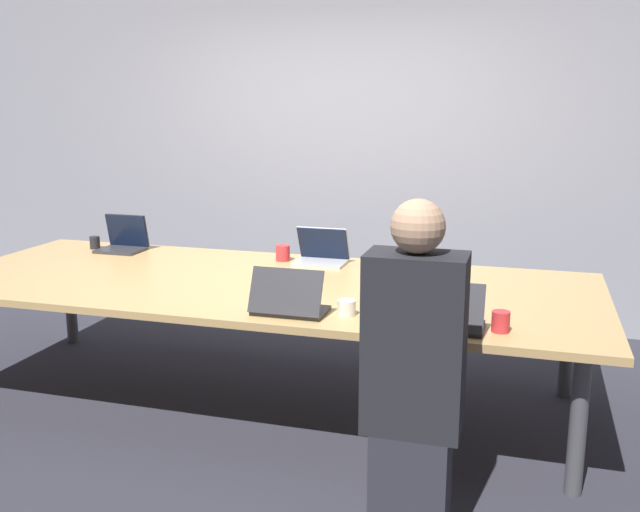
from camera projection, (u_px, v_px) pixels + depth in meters
The scene contains 14 objects.
ground_plane at pixel (263, 399), 4.34m from camera, with size 24.00×24.00×0.00m, color #2D2D38.
curtain_wall at pixel (343, 148), 5.80m from camera, with size 12.00×0.06×2.80m.
conference_table at pixel (261, 289), 4.19m from camera, with size 3.87×1.53×0.74m.
laptop_near_midright at pixel (288, 301), 3.51m from camera, with size 0.37×0.24×0.23m.
cup_near_midright at pixel (347, 308), 3.50m from camera, with size 0.09×0.09×0.08m.
laptop_far_left at pixel (124, 240), 5.02m from camera, with size 0.31×0.25×0.25m.
cup_far_left at pixel (95, 243), 5.08m from camera, with size 0.07×0.07×0.09m.
laptop_near_right at pixel (448, 316), 3.26m from camera, with size 0.33×0.24×0.23m.
person_near_right at pixel (414, 375), 2.89m from camera, with size 0.40×0.24×1.41m.
cup_near_right at pixel (501, 322), 3.25m from camera, with size 0.08×0.08×0.10m.
bottle_near_right at pixel (395, 296), 3.43m from camera, with size 0.07×0.07×0.26m.
laptop_far_center at pixel (322, 253), 4.61m from camera, with size 0.33×0.25×0.24m.
cup_far_center at pixel (283, 253), 4.70m from camera, with size 0.09×0.09×0.10m.
stapler at pixel (292, 287), 3.95m from camera, with size 0.09×0.16×0.05m.
Camera 1 is at (1.49, -3.78, 1.78)m, focal length 40.00 mm.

